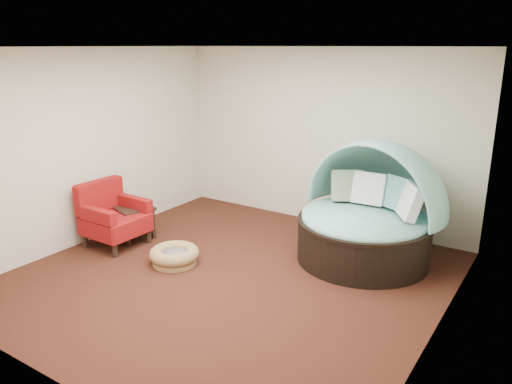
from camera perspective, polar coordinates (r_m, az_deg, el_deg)
The scene contains 10 objects.
floor at distance 6.43m, azimuth -2.98°, elevation -9.59°, with size 5.00×5.00×0.00m, color #442013.
wall_back at distance 8.05m, azimuth 7.48°, elevation 6.16°, with size 5.00×5.00×0.00m, color beige.
wall_front at distance 4.29m, azimuth -23.42°, elevation -4.30°, with size 5.00×5.00×0.00m, color beige.
wall_left at distance 7.67m, azimuth -18.46°, elevation 4.94°, with size 5.00×5.00×0.00m, color beige.
wall_right at distance 4.94m, azimuth 20.87°, elevation -1.37°, with size 5.00×5.00×0.00m, color beige.
ceiling at distance 5.77m, azimuth -3.41°, elevation 16.23°, with size 5.00×5.00×0.00m, color white.
canopy_daybed at distance 6.85m, azimuth 12.86°, elevation -1.51°, with size 2.15×2.10×1.63m.
pet_basket at distance 6.80m, azimuth -9.31°, elevation -7.15°, with size 0.80×0.80×0.23m.
red_armchair at distance 7.54m, azimuth -16.07°, elevation -2.69°, with size 0.80×0.81×0.93m.
side_table at distance 7.76m, azimuth -13.77°, elevation -2.87°, with size 0.64×0.64×0.49m.
Camera 1 is at (3.44, -4.64, 2.82)m, focal length 35.00 mm.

